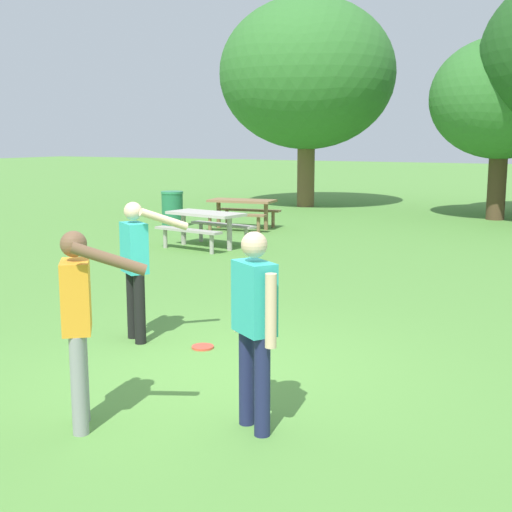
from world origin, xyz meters
The scene contains 10 objects.
ground_plane centered at (0.00, 0.00, 0.00)m, with size 120.00×120.00×0.00m, color #568E3D.
person_thrower centered at (-1.37, 0.46, 0.96)m, with size 0.82×0.55×1.64m.
person_catcher centered at (1.03, -1.09, 0.94)m, with size 0.53×0.39×1.64m.
person_bystander centered at (-0.24, -1.72, 0.96)m, with size 0.84×0.49×1.64m.
frisbee centered at (-0.53, 0.56, 0.01)m, with size 0.25×0.25×0.03m, color #E04733.
picnic_table_near centered at (-4.38, 6.71, 0.56)m, with size 1.90×1.66×0.77m.
picnic_table_far centered at (-5.19, 9.73, 0.56)m, with size 1.89×1.65×0.77m.
trash_can_beside_table centered at (-6.99, 9.15, 0.48)m, with size 0.59×0.59×0.96m.
tree_tall_left centered at (-6.16, 15.95, 4.46)m, with size 5.92×5.92×6.99m.
tree_broad_center centered at (0.29, 15.05, 3.45)m, with size 4.05×4.05×5.19m.
Camera 1 is at (3.55, -5.74, 2.36)m, focal length 47.99 mm.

